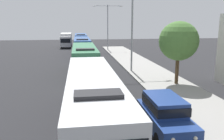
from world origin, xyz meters
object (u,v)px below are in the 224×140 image
object	(u,v)px
bus_second_in_line	(85,59)
roadside_tree	(179,41)
bus_lead	(93,100)
streetlamp_mid	(132,24)
box_truck_oncoming	(66,40)
bus_middle	(82,47)
bus_fourth_in_line	(81,40)
white_suv	(164,113)
streetlamp_far	(108,23)

from	to	relation	value
bus_second_in_line	roadside_tree	distance (m)	10.32
bus_lead	roadside_tree	distance (m)	11.66
streetlamp_mid	box_truck_oncoming	bearing A→B (deg)	106.76
bus_lead	streetlamp_mid	size ratio (longest dim) A/B	1.38
bus_middle	roadside_tree	world-z (taller)	roadside_tree
streetlamp_mid	bus_middle	bearing A→B (deg)	112.77
roadside_tree	box_truck_oncoming	bearing A→B (deg)	108.09
bus_fourth_in_line	box_truck_oncoming	distance (m)	4.26
bus_second_in_line	box_truck_oncoming	distance (m)	29.48
bus_lead	bus_second_in_line	size ratio (longest dim) A/B	1.11
white_suv	streetlamp_far	world-z (taller)	streetlamp_far
roadside_tree	bus_lead	bearing A→B (deg)	-135.72
bus_middle	white_suv	distance (m)	28.06
bus_second_in_line	roadside_tree	bearing A→B (deg)	-35.54
bus_lead	bus_middle	size ratio (longest dim) A/B	1.04
bus_second_in_line	streetlamp_mid	world-z (taller)	streetlamp_mid
streetlamp_mid	bus_lead	bearing A→B (deg)	-110.78
bus_lead	white_suv	size ratio (longest dim) A/B	2.60
white_suv	roadside_tree	world-z (taller)	roadside_tree
bus_middle	bus_lead	bearing A→B (deg)	-90.00
bus_second_in_line	bus_middle	xyz separation A→B (m)	(0.00, 13.27, 0.00)
roadside_tree	streetlamp_mid	bearing A→B (deg)	113.96
bus_lead	streetlamp_far	size ratio (longest dim) A/B	1.36
bus_fourth_in_line	white_suv	distance (m)	41.31
white_suv	streetlamp_far	size ratio (longest dim) A/B	0.52
bus_lead	box_truck_oncoming	world-z (taller)	bus_lead
bus_lead	roadside_tree	xyz separation A→B (m)	(8.18, 7.97, 2.33)
bus_fourth_in_line	streetlamp_far	bearing A→B (deg)	-41.66
bus_second_in_line	bus_fourth_in_line	world-z (taller)	same
streetlamp_mid	streetlamp_far	bearing A→B (deg)	90.00
box_truck_oncoming	streetlamp_mid	xyz separation A→B (m)	(8.70, -28.88, 3.77)
bus_second_in_line	streetlamp_far	size ratio (longest dim) A/B	1.23
bus_lead	streetlamp_mid	distance (m)	15.68
bus_fourth_in_line	streetlamp_mid	world-z (taller)	streetlamp_mid
white_suv	streetlamp_mid	bearing A→B (deg)	83.51
bus_fourth_in_line	roadside_tree	world-z (taller)	roadside_tree
box_truck_oncoming	bus_middle	bearing A→B (deg)	-78.36
bus_lead	box_truck_oncoming	distance (m)	43.24
bus_middle	bus_second_in_line	bearing A→B (deg)	-90.00
bus_middle	bus_fourth_in_line	xyz separation A→B (m)	(-0.00, 13.34, -0.00)
bus_fourth_in_line	streetlamp_mid	distance (m)	27.01
box_truck_oncoming	streetlamp_far	size ratio (longest dim) A/B	0.83
box_truck_oncoming	streetlamp_far	distance (m)	12.11
white_suv	bus_fourth_in_line	bearing A→B (deg)	95.14
bus_fourth_in_line	box_truck_oncoming	size ratio (longest dim) A/B	1.41
bus_lead	bus_fourth_in_line	size ratio (longest dim) A/B	1.16
bus_fourth_in_line	streetlamp_far	xyz separation A→B (m)	(5.40, -4.80, 3.86)
bus_second_in_line	white_suv	size ratio (longest dim) A/B	2.34
bus_lead	bus_middle	distance (m)	27.09
white_suv	box_truck_oncoming	size ratio (longest dim) A/B	0.63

